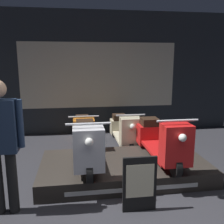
# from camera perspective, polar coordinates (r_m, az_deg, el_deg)

# --- Properties ---
(shop_wall_back) EXTENTS (7.43, 0.09, 3.20)m
(shop_wall_back) POSITION_cam_1_polar(r_m,az_deg,el_deg) (6.71, -2.97, 8.81)
(shop_wall_back) COLOR #23282D
(shop_wall_back) RESTS_ON ground_plane
(display_platform) EXTENTS (2.79, 1.43, 0.26)m
(display_platform) POSITION_cam_1_polar(r_m,az_deg,el_deg) (4.37, 2.77, -12.64)
(display_platform) COLOR #2D2823
(display_platform) RESTS_ON ground_plane
(scooter_display_left) EXTENTS (0.60, 1.76, 0.86)m
(scooter_display_left) POSITION_cam_1_polar(r_m,az_deg,el_deg) (4.11, -5.81, -7.26)
(scooter_display_left) COLOR black
(scooter_display_left) RESTS_ON display_platform
(scooter_display_right) EXTENTS (0.60, 1.76, 0.86)m
(scooter_display_right) POSITION_cam_1_polar(r_m,az_deg,el_deg) (4.34, 11.10, -6.38)
(scooter_display_right) COLOR black
(scooter_display_right) RESTS_ON display_platform
(scooter_backrow_0) EXTENTS (0.60, 1.76, 0.86)m
(scooter_backrow_0) POSITION_cam_1_polar(r_m,az_deg,el_deg) (5.73, -6.60, -4.53)
(scooter_backrow_0) COLOR black
(scooter_backrow_0) RESTS_ON ground_plane
(scooter_backrow_1) EXTENTS (0.60, 1.76, 0.86)m
(scooter_backrow_1) POSITION_cam_1_polar(r_m,az_deg,el_deg) (5.84, 2.82, -4.17)
(scooter_backrow_1) COLOR black
(scooter_backrow_1) RESTS_ON ground_plane
(person_left_browsing) EXTENTS (0.55, 0.22, 1.71)m
(person_left_browsing) POSITION_cam_1_polar(r_m,az_deg,el_deg) (3.35, -24.03, -5.50)
(person_left_browsing) COLOR black
(person_left_browsing) RESTS_ON ground_plane
(price_sign_board) EXTENTS (0.44, 0.04, 0.74)m
(price_sign_board) POSITION_cam_1_polar(r_m,az_deg,el_deg) (3.34, 6.34, -16.06)
(price_sign_board) COLOR black
(price_sign_board) RESTS_ON ground_plane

